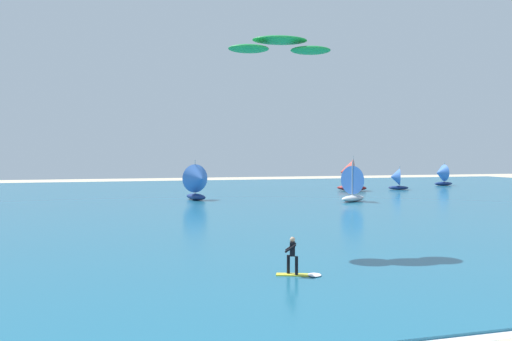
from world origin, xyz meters
The scene contains 8 objects.
ocean centered at (0.00, 51.81, 0.05)m, with size 160.00×90.00×0.10m, color #1E607F.
kitesurfer centered at (1.72, 14.92, 0.70)m, with size 2.02×1.24×1.67m.
kite centered at (3.01, 21.20, 11.31)m, with size 5.91×2.65×0.87m.
sailboat_anchored_offshore centered at (3.54, 52.20, 2.20)m, with size 3.62×4.08×4.58m.
sailboat_near_shore centered at (20.21, 46.05, 2.14)m, with size 3.99×3.55×4.46m.
sailboat_far_left centered at (34.62, 61.86, 1.70)m, with size 3.10×2.78×3.50m.
sailboat_far_right centered at (26.80, 61.78, 2.39)m, with size 4.50×4.16×5.00m.
sailboat_mid_right centered at (47.07, 68.40, 1.91)m, with size 3.36×2.84×3.95m.
Camera 1 is at (-6.00, -5.93, 5.35)m, focal length 36.20 mm.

